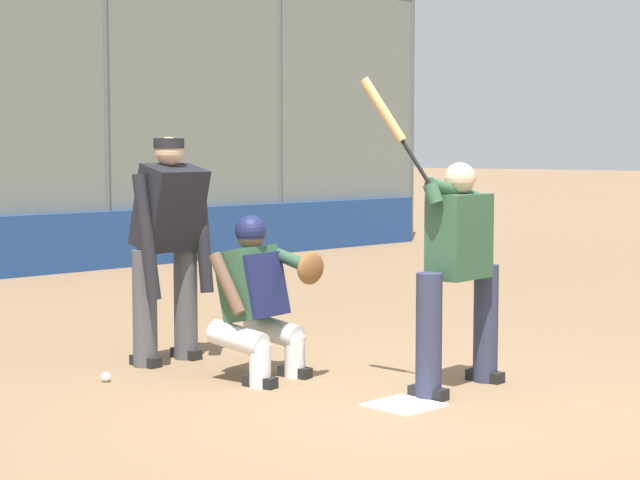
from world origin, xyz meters
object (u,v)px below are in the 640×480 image
object	(u,v)px
batter_at_plate	(458,267)
catcher_behind_plate	(259,295)
baseball_loose	(106,377)
umpire_home	(169,242)
fielding_glove_on_dirt	(255,282)

from	to	relation	value
batter_at_plate	catcher_behind_plate	bearing A→B (deg)	-63.12
batter_at_plate	catcher_behind_plate	distance (m)	1.50
batter_at_plate	baseball_loose	distance (m)	2.72
umpire_home	fielding_glove_on_dirt	world-z (taller)	umpire_home
baseball_loose	catcher_behind_plate	bearing A→B (deg)	140.04
batter_at_plate	baseball_loose	world-z (taller)	batter_at_plate
catcher_behind_plate	baseball_loose	distance (m)	1.29
fielding_glove_on_dirt	baseball_loose	world-z (taller)	fielding_glove_on_dirt
baseball_loose	batter_at_plate	bearing A→B (deg)	129.32
catcher_behind_plate	fielding_glove_on_dirt	world-z (taller)	catcher_behind_plate
catcher_behind_plate	baseball_loose	world-z (taller)	catcher_behind_plate
batter_at_plate	umpire_home	xyz separation A→B (m)	(0.87, -2.24, 0.09)
catcher_behind_plate	baseball_loose	xyz separation A→B (m)	(0.88, -0.73, -0.60)
batter_at_plate	fielding_glove_on_dirt	xyz separation A→B (m)	(-2.89, -5.47, -0.84)
umpire_home	baseball_loose	bearing A→B (deg)	13.74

